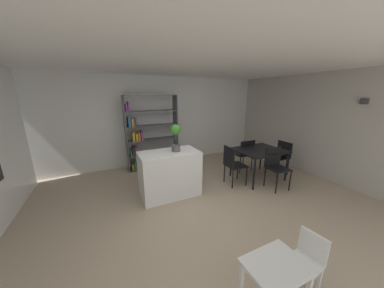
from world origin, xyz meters
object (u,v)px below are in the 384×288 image
Objects in this scene: kitchen_island at (170,174)px; dining_table at (259,152)px; dining_chair_near at (276,164)px; dining_chair_window_side at (281,154)px; open_bookshelf at (146,134)px; child_chair_right at (307,258)px; potted_plant_on_island at (176,135)px; dining_chair_far at (245,152)px; child_table at (276,273)px; dining_chair_island_side at (232,162)px.

kitchen_island is 1.03× the size of dining_table.
dining_chair_near is (0.01, -0.50, -0.14)m from dining_table.
dining_chair_near reaches higher than dining_chair_window_side.
dining_chair_window_side is 0.95× the size of dining_chair_near.
child_chair_right is at bearing -79.84° from open_bookshelf.
dining_table is at bearing -5.31° from potted_plant_on_island.
dining_chair_near is at bearing -55.60° from dining_chair_window_side.
child_chair_right is 3.19m from dining_chair_far.
child_table is (0.04, -2.48, -0.85)m from potted_plant_on_island.
dining_table is 0.52m from dining_chair_far.
dining_table is at bearing -5.19° from kitchen_island.
dining_chair_island_side is at bearing -88.54° from dining_chair_window_side.
kitchen_island is at bearing -92.05° from dining_chair_window_side.
dining_table is at bearing 139.53° from child_chair_right.
dining_chair_near is at bearing -46.17° from open_bookshelf.
child_chair_right is at bearing -74.68° from kitchen_island.
potted_plant_on_island is 0.94× the size of child_table.
dining_chair_far is at bearing -53.33° from dining_chair_island_side.
potted_plant_on_island is 2.31m from dining_chair_near.
dining_chair_near is (2.31, -2.40, -0.44)m from open_bookshelf.
dining_chair_island_side is at bearing 31.99° from dining_chair_far.
dining_chair_near reaches higher than child_chair_right.
potted_plant_on_island is at bearing 86.60° from dining_chair_island_side.
child_table is 0.63× the size of dining_chair_island_side.
kitchen_island reaches higher than dining_chair_window_side.
dining_chair_far is at bearing 97.03° from dining_chair_near.
dining_table is (1.55, 2.28, 0.34)m from child_chair_right.
child_table is at bearing -95.59° from child_chair_right.
dining_chair_window_side is (3.08, -1.91, -0.46)m from open_bookshelf.
potted_plant_on_island reaches higher than dining_chair_window_side.
dining_table is (2.23, -0.20, 0.21)m from kitchen_island.
open_bookshelf is 3.36m from dining_chair_near.
dining_chair_island_side is (1.29, -0.19, -0.71)m from potted_plant_on_island.
dining_table reaches higher than child_chair_right.
potted_plant_on_island is at bearing 8.45° from dining_chair_far.
dining_chair_island_side is (1.51, -1.90, -0.44)m from open_bookshelf.
child_table is 3.08m from dining_table.
open_bookshelf is (-0.07, 1.71, 0.52)m from kitchen_island.
child_chair_right is 0.71× the size of dining_chair_far.
kitchen_island is 2.18× the size of potted_plant_on_island.
kitchen_island is at bearing 176.47° from potted_plant_on_island.
dining_chair_near is (2.24, -0.70, 0.08)m from kitchen_island.
dining_chair_near is at bearing -117.43° from dining_chair_island_side.
child_chair_right is (0.75, -4.19, -0.64)m from open_bookshelf.
kitchen_island is 2.05× the size of child_table.
dining_chair_island_side is 1.07× the size of dining_chair_window_side.
kitchen_island is 2.25m from dining_chair_far.
potted_plant_on_island is 0.47× the size of dining_table.
kitchen_island is 2.35m from dining_chair_near.
dining_chair_island_side reaches higher than child_chair_right.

